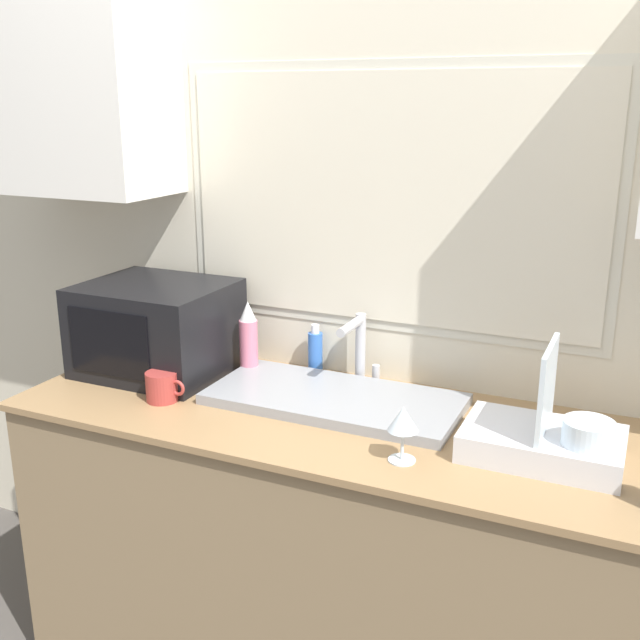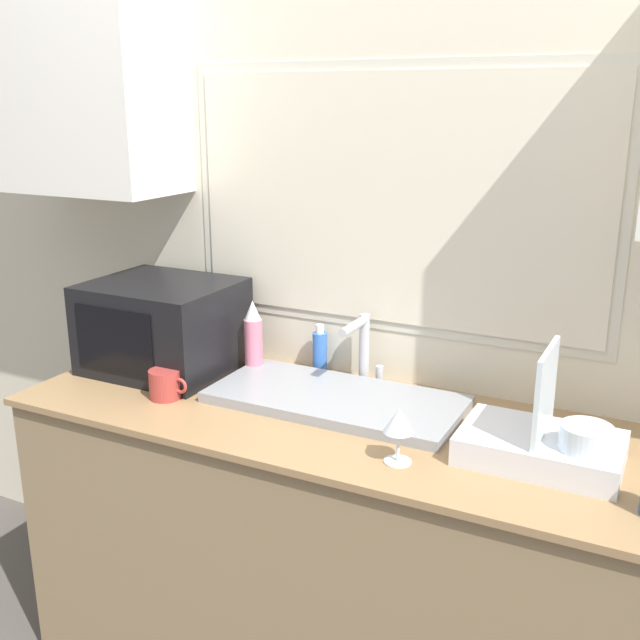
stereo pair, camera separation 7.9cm
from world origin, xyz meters
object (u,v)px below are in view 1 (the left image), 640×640
object	(u,v)px
spray_bottle	(249,339)
soap_bottle	(315,351)
faucet	(359,344)
wine_glass	(403,421)
mug_near_sink	(162,387)
dish_rack	(547,439)
microwave	(157,328)

from	to	relation	value
spray_bottle	soap_bottle	size ratio (longest dim) A/B	1.50
faucet	wine_glass	world-z (taller)	faucet
mug_near_sink	spray_bottle	bearing A→B (deg)	68.11
spray_bottle	soap_bottle	xyz separation A→B (m)	(0.19, 0.10, -0.04)
spray_bottle	mug_near_sink	world-z (taller)	spray_bottle
mug_near_sink	wine_glass	size ratio (longest dim) A/B	0.88
dish_rack	wine_glass	xyz separation A→B (m)	(-0.32, -0.16, 0.05)
faucet	wine_glass	bearing A→B (deg)	-56.52
faucet	dish_rack	xyz separation A→B (m)	(0.60, -0.27, -0.08)
dish_rack	spray_bottle	size ratio (longest dim) A/B	1.58
microwave	dish_rack	world-z (taller)	dish_rack
spray_bottle	soap_bottle	bearing A→B (deg)	27.87
microwave	wine_glass	bearing A→B (deg)	-16.75
faucet	wine_glass	distance (m)	0.52
faucet	spray_bottle	world-z (taller)	spray_bottle
faucet	mug_near_sink	bearing A→B (deg)	-142.59
soap_bottle	wine_glass	distance (m)	0.65
spray_bottle	wine_glass	xyz separation A→B (m)	(0.64, -0.37, -0.01)
soap_bottle	wine_glass	xyz separation A→B (m)	(0.45, -0.47, 0.03)
microwave	wine_glass	distance (m)	0.96
soap_bottle	mug_near_sink	size ratio (longest dim) A/B	1.28
wine_glass	spray_bottle	bearing A→B (deg)	149.80
soap_bottle	microwave	bearing A→B (deg)	-157.72
faucet	spray_bottle	bearing A→B (deg)	-170.05
mug_near_sink	soap_bottle	bearing A→B (deg)	52.32
faucet	dish_rack	world-z (taller)	dish_rack
soap_bottle	mug_near_sink	xyz separation A→B (m)	(-0.31, -0.40, -0.03)
microwave	mug_near_sink	size ratio (longest dim) A/B	3.57
mug_near_sink	dish_rack	bearing A→B (deg)	4.56
soap_bottle	dish_rack	bearing A→B (deg)	-22.13
microwave	soap_bottle	xyz separation A→B (m)	(0.47, 0.19, -0.07)
dish_rack	wine_glass	world-z (taller)	dish_rack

